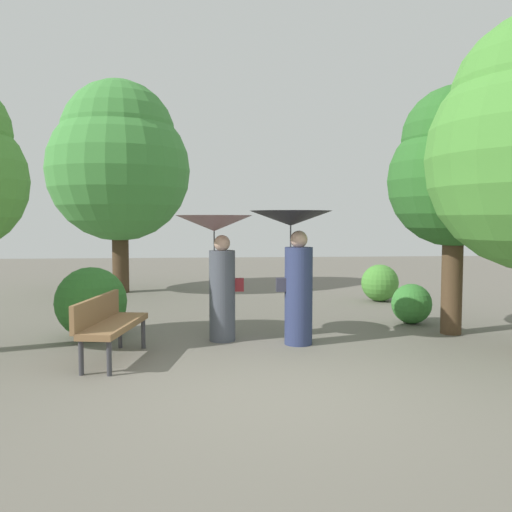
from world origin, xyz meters
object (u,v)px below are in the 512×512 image
person_left (218,252)px  tree_near_left (119,160)px  park_bench (108,321)px  person_right (294,252)px  tree_mid_right (455,168)px

person_left → tree_near_left: tree_near_left is taller
park_bench → tree_near_left: tree_near_left is taller
person_left → person_right: (1.11, -0.32, 0.02)m
person_left → tree_near_left: 6.34m
person_left → park_bench: person_left is taller
person_right → tree_mid_right: 2.97m
person_left → person_right: bearing=-109.9°
park_bench → tree_mid_right: bearing=-67.4°
tree_mid_right → person_left: bearing=-177.4°
park_bench → person_left: bearing=-45.2°
person_left → tree_mid_right: 3.96m
person_right → park_bench: 2.76m
person_right → tree_mid_right: bearing=-82.9°
person_right → tree_near_left: size_ratio=0.37×
person_right → park_bench: size_ratio=1.26×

